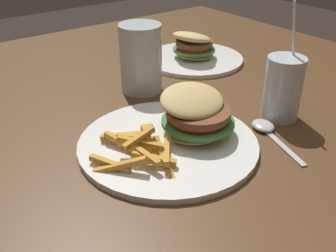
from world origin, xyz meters
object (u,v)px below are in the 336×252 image
Objects in this scene: meal_plate_near at (180,130)px; juice_glass at (282,91)px; meal_plate_far at (193,52)px; spoon at (266,128)px; beer_glass at (142,60)px.

juice_glass is at bearing -11.62° from meal_plate_near.
meal_plate_far is at bearing 46.19° from meal_plate_near.
meal_plate_far is at bearing 78.22° from juice_glass.
spoon is at bearing -110.51° from meal_plate_far.
meal_plate_far is at bearing -1.75° from spoon.
meal_plate_near is 1.42× the size of juice_glass.
meal_plate_far is (0.07, 0.33, -0.03)m from juice_glass.
juice_glass is at bearing -101.78° from meal_plate_far.
meal_plate_near is 0.16m from spoon.
meal_plate_near is 0.40m from meal_plate_far.
meal_plate_near is at bearing 168.38° from juice_glass.
meal_plate_far reaches higher than spoon.
beer_glass is 0.68× the size of juice_glass.
beer_glass is 0.97× the size of spoon.
juice_glass is (0.13, -0.26, -0.01)m from beer_glass.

